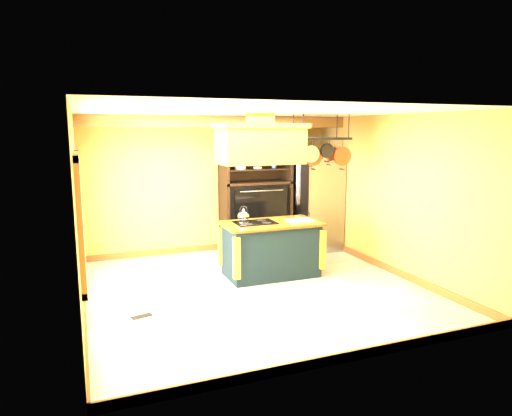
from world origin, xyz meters
TOP-DOWN VIEW (x-y plane):
  - floor at (0.00, 0.00)m, footprint 5.00×5.00m
  - ceiling at (0.00, 0.00)m, footprint 5.00×5.00m
  - wall_back at (0.00, 2.50)m, footprint 5.00×0.02m
  - wall_front at (0.00, -2.50)m, footprint 5.00×0.02m
  - wall_left at (-2.50, 0.00)m, footprint 0.02×5.00m
  - wall_right at (2.50, 0.00)m, footprint 0.02×5.00m
  - ceiling_beam at (0.00, 1.70)m, footprint 5.00×0.15m
  - window_near at (-2.47, -0.80)m, footprint 0.06×1.06m
  - window_far at (-2.47, 0.60)m, footprint 0.06×1.06m
  - kitchen_island at (0.49, 0.53)m, footprint 1.63×0.90m
  - range_hood at (0.29, 0.53)m, footprint 1.41×0.80m
  - pot_rack at (1.40, 0.53)m, footprint 1.04×0.47m
  - refrigerator at (2.07, 1.90)m, footprint 0.82×0.97m
  - hutch at (0.85, 2.23)m, footprint 1.40×0.63m
  - floor_register at (-1.79, -0.47)m, footprint 0.30×0.19m

SIDE VIEW (x-z plane):
  - floor at x=0.00m, z-range 0.00..0.00m
  - floor_register at x=-1.79m, z-range 0.00..0.01m
  - kitchen_island at x=0.49m, z-range -0.09..1.02m
  - refrigerator at x=2.07m, z-range -0.02..1.87m
  - hutch at x=0.85m, z-range -0.30..2.18m
  - wall_back at x=0.00m, z-range 0.00..2.70m
  - wall_front at x=0.00m, z-range 0.00..2.70m
  - wall_left at x=-2.50m, z-range 0.00..2.70m
  - wall_right at x=2.50m, z-range 0.00..2.70m
  - window_near at x=-2.47m, z-range 0.62..2.18m
  - window_far at x=-2.47m, z-range 0.62..2.18m
  - pot_rack at x=1.40m, z-range 1.74..2.60m
  - range_hood at x=0.29m, z-range 1.84..2.64m
  - ceiling_beam at x=0.00m, z-range 2.49..2.69m
  - ceiling at x=0.00m, z-range 2.70..2.70m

